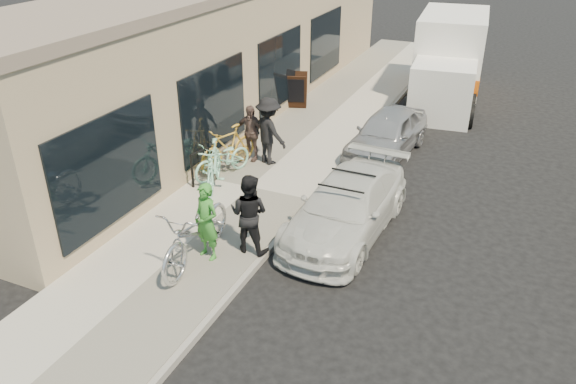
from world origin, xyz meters
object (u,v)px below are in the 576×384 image
(tandem_bike, at_px, (197,232))
(bystander_a, at_px, (269,131))
(woman_rider, at_px, (206,222))
(man_standing, at_px, (249,214))
(sedan_silver, at_px, (387,134))
(cruiser_bike_c, at_px, (228,147))
(moving_truck, at_px, (448,63))
(bike_rack, at_px, (200,164))
(sedan_white, at_px, (347,207))
(cruiser_bike_b, at_px, (223,159))
(sandwich_board, at_px, (296,90))
(bystander_b, at_px, (250,133))
(cruiser_bike_a, at_px, (214,166))

(tandem_bike, height_order, bystander_a, bystander_a)
(woman_rider, relative_size, man_standing, 0.96)
(sedan_silver, relative_size, cruiser_bike_c, 1.99)
(moving_truck, distance_m, woman_rider, 12.48)
(bike_rack, height_order, woman_rider, woman_rider)
(sedan_silver, xyz_separation_m, man_standing, (-1.11, -5.99, 0.35))
(sedan_white, bearing_deg, cruiser_bike_b, 166.52)
(sedan_silver, xyz_separation_m, cruiser_bike_b, (-3.25, -3.31, -0.00))
(moving_truck, distance_m, cruiser_bike_b, 9.84)
(cruiser_bike_c, bearing_deg, bike_rack, -77.40)
(moving_truck, xyz_separation_m, cruiser_bike_b, (-3.84, -9.04, -0.66))
(sedan_silver, bearing_deg, bike_rack, -126.43)
(moving_truck, bearing_deg, sedan_silver, -101.51)
(tandem_bike, bearing_deg, man_standing, 41.81)
(bike_rack, xyz_separation_m, woman_rider, (1.80, -2.66, 0.25))
(sedan_white, height_order, sedan_silver, sedan_white)
(moving_truck, height_order, bystander_a, moving_truck)
(tandem_bike, distance_m, cruiser_bike_c, 4.24)
(sandwich_board, distance_m, sedan_silver, 4.29)
(tandem_bike, bearing_deg, cruiser_bike_c, 108.48)
(sedan_white, bearing_deg, bystander_b, 149.64)
(cruiser_bike_c, relative_size, bystander_b, 1.21)
(cruiser_bike_b, bearing_deg, bystander_a, 78.98)
(bike_rack, xyz_separation_m, sedan_white, (3.85, -0.49, -0.06))
(sandwich_board, height_order, cruiser_bike_b, sandwich_board)
(bike_rack, relative_size, woman_rider, 0.56)
(sandwich_board, distance_m, cruiser_bike_a, 6.19)
(sandwich_board, relative_size, cruiser_bike_c, 0.63)
(sedan_silver, distance_m, cruiser_bike_c, 4.38)
(sedan_silver, relative_size, tandem_bike, 1.51)
(tandem_bike, bearing_deg, woman_rider, 55.27)
(sedan_white, xyz_separation_m, cruiser_bike_b, (-3.57, 1.06, -0.00))
(man_standing, height_order, cruiser_bike_a, man_standing)
(woman_rider, bearing_deg, sandwich_board, 118.29)
(bystander_b, bearing_deg, woman_rider, -71.39)
(sandwich_board, bearing_deg, cruiser_bike_a, -103.69)
(moving_truck, height_order, woman_rider, moving_truck)
(bike_rack, distance_m, cruiser_bike_c, 1.11)
(bike_rack, bearing_deg, bystander_b, 75.80)
(sedan_silver, height_order, woman_rider, woman_rider)
(bike_rack, bearing_deg, man_standing, -41.11)
(cruiser_bike_a, bearing_deg, man_standing, -67.68)
(moving_truck, relative_size, cruiser_bike_b, 3.45)
(man_standing, bearing_deg, bystander_a, -71.36)
(bike_rack, relative_size, tandem_bike, 0.36)
(sandwich_board, height_order, sedan_silver, sandwich_board)
(cruiser_bike_a, bearing_deg, cruiser_bike_c, 80.97)
(moving_truck, relative_size, tandem_bike, 2.53)
(tandem_bike, relative_size, man_standing, 1.47)
(moving_truck, bearing_deg, bystander_b, -120.72)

